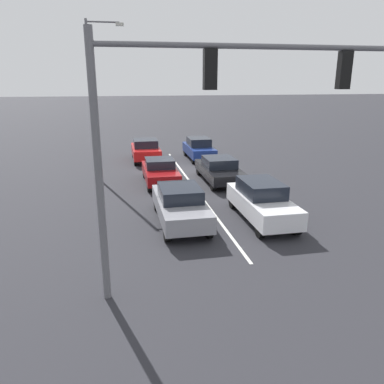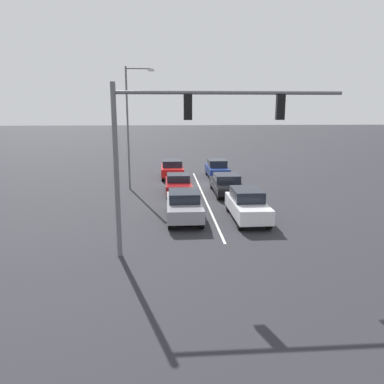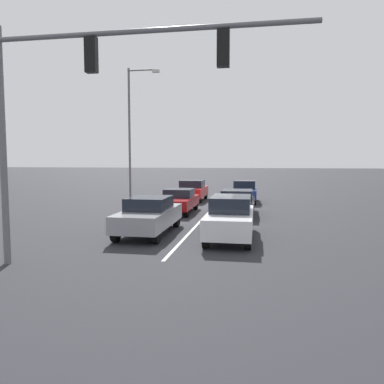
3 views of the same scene
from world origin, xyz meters
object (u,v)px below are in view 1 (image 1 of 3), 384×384
Objects in this scene: car_gray_midlane_front at (180,204)px; car_white_leftlane_front at (262,201)px; car_maroon_midlane_second at (160,171)px; traffic_signal_gantry at (199,109)px; street_lamp_right_shoulder at (95,91)px; car_black_leftlane_second at (219,169)px; car_navy_leftlane_third at (199,148)px; car_red_midlane_third at (146,150)px.

car_white_leftlane_front is (-3.41, 0.33, 0.04)m from car_gray_midlane_front.
car_white_leftlane_front is 1.07× the size of car_maroon_midlane_second.
street_lamp_right_shoulder reaches higher than traffic_signal_gantry.
car_black_leftlane_second is at bearing -108.27° from traffic_signal_gantry.
car_navy_leftlane_third is 18.47m from traffic_signal_gantry.
car_navy_leftlane_third is 0.48× the size of traffic_signal_gantry.
car_white_leftlane_front is 13.60m from car_red_midlane_third.
car_gray_midlane_front reaches higher than car_maroon_midlane_second.
street_lamp_right_shoulder is at bearing 56.01° from car_red_midlane_third.
car_gray_midlane_front reaches higher than car_black_leftlane_second.
car_red_midlane_third reaches higher than car_maroon_midlane_second.
car_red_midlane_third is at bearing -87.24° from car_maroon_midlane_second.
car_navy_leftlane_third is at bearing -120.34° from car_maroon_midlane_second.
traffic_signal_gantry reaches higher than car_red_midlane_third.
car_gray_midlane_front is at bearing -5.57° from car_white_leftlane_front.
traffic_signal_gantry is at bearing 88.71° from car_maroon_midlane_second.
car_maroon_midlane_second is 0.48× the size of street_lamp_right_shoulder.
car_navy_leftlane_third is (-0.12, -12.83, -0.03)m from car_white_leftlane_front.
car_red_midlane_third is at bearing -3.36° from car_navy_leftlane_third.
car_black_leftlane_second is 0.54× the size of street_lamp_right_shoulder.
car_maroon_midlane_second is 0.48× the size of traffic_signal_gantry.
traffic_signal_gantry is at bearing 86.15° from car_gray_midlane_front.
traffic_signal_gantry is (0.26, 11.41, 4.27)m from car_maroon_midlane_second.
car_navy_leftlane_third is 3.93m from car_red_midlane_third.
car_white_leftlane_front is at bearing 106.22° from car_red_midlane_third.
car_gray_midlane_front is 1.14× the size of car_red_midlane_third.
car_gray_midlane_front is at bearing 112.96° from street_lamp_right_shoulder.
car_gray_midlane_front is 12.99m from car_navy_leftlane_third.
car_red_midlane_third is (3.72, -6.71, 0.08)m from car_black_leftlane_second.
street_lamp_right_shoulder reaches higher than car_red_midlane_third.
car_red_midlane_third is at bearing -61.01° from car_black_leftlane_second.
car_white_leftlane_front reaches higher than car_gray_midlane_front.
car_white_leftlane_front is 6.36m from car_black_leftlane_second.
street_lamp_right_shoulder is at bearing 31.74° from car_navy_leftlane_third.
traffic_signal_gantry reaches higher than car_white_leftlane_front.
car_gray_midlane_front is 3.42m from car_white_leftlane_front.
street_lamp_right_shoulder is (3.46, -8.18, 4.26)m from car_gray_midlane_front.
car_red_midlane_third is 0.47× the size of traffic_signal_gantry.
car_maroon_midlane_second is at bearing 59.66° from car_navy_leftlane_third.
traffic_signal_gantry is at bearing 90.16° from car_red_midlane_third.
car_white_leftlane_front is 12.83m from car_navy_leftlane_third.
car_navy_leftlane_third is 9.26m from street_lamp_right_shoulder.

